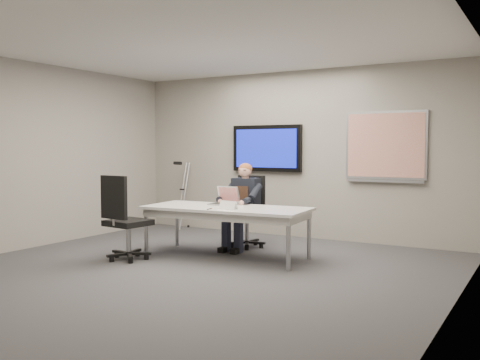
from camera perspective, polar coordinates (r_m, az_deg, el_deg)
The scene contains 15 objects.
floor at distance 6.66m, azimuth -5.20°, elevation -9.69°, with size 6.00×6.00×0.02m, color #353537.
ceiling at distance 6.61m, azimuth -5.34°, elevation 14.67°, with size 6.00×6.00×0.02m, color silver.
wall_back at distance 9.09m, azimuth 5.82°, elevation 2.75°, with size 6.00×0.02×2.80m, color gray.
wall_left at distance 8.58m, azimuth -21.79°, elevation 2.47°, with size 0.02×6.00×2.80m, color gray.
wall_right at distance 5.33m, azimuth 21.99°, elevation 1.97°, with size 0.02×6.00×2.80m, color gray.
conference_table at distance 7.36m, azimuth -1.45°, elevation -3.50°, with size 2.34×1.12×0.70m.
tv_display at distance 9.26m, azimuth 2.87°, elevation 3.39°, with size 1.30×0.09×0.80m.
whiteboard at distance 8.54m, azimuth 15.27°, elevation 3.47°, with size 1.25×0.08×1.10m.
office_chair_far at distance 8.18m, azimuth 0.84°, elevation -4.79°, with size 0.61×0.61×1.08m.
office_chair_near at distance 7.37m, azimuth -12.12°, elevation -5.63°, with size 0.60×0.60×1.15m.
seated_person at distance 7.94m, azimuth 0.03°, elevation -3.74°, with size 0.41×0.70×1.28m.
crutch at distance 10.02m, azimuth -6.09°, elevation -1.52°, with size 0.18×0.40×1.29m, color #B5B9BE, non-canonical shape.
laptop at distance 7.64m, azimuth -1.60°, elevation -2.15°, with size 0.38×0.36×0.26m.
name_tent at distance 7.08m, azimuth -1.25°, elevation -2.68°, with size 0.28×0.08×0.11m, color white, non-canonical shape.
pen at distance 7.08m, azimuth -3.26°, elevation -3.09°, with size 0.01×0.01×0.14m, color black.
Camera 1 is at (3.77, -5.27, 1.52)m, focal length 40.00 mm.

